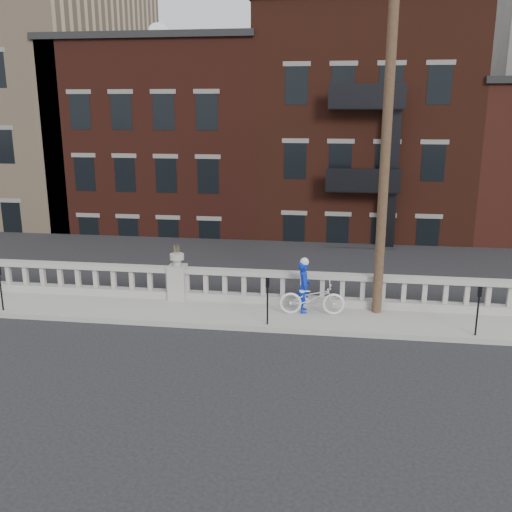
{
  "coord_description": "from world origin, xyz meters",
  "views": [
    {
      "loc": [
        4.89,
        -12.8,
        6.14
      ],
      "look_at": [
        2.62,
        3.2,
        1.85
      ],
      "focal_mm": 40.0,
      "sensor_mm": 36.0,
      "label": 1
    }
  ],
  "objects": [
    {
      "name": "parking_meter_d",
      "position": [
        8.72,
        2.15,
        1.0
      ],
      "size": [
        0.1,
        0.09,
        1.36
      ],
      "color": "black",
      "rests_on": "sidewalk"
    },
    {
      "name": "lower_level",
      "position": [
        0.56,
        23.04,
        2.63
      ],
      "size": [
        80.0,
        44.0,
        20.8
      ],
      "color": "#605E59",
      "rests_on": "ground"
    },
    {
      "name": "parking_meter_b",
      "position": [
        -4.94,
        2.15,
        1.0
      ],
      "size": [
        0.1,
        0.09,
        1.36
      ],
      "color": "black",
      "rests_on": "sidewalk"
    },
    {
      "name": "parking_meter_c",
      "position": [
        3.09,
        2.15,
        1.0
      ],
      "size": [
        0.1,
        0.09,
        1.36
      ],
      "color": "black",
      "rests_on": "sidewalk"
    },
    {
      "name": "ground",
      "position": [
        0.0,
        0.0,
        0.0
      ],
      "size": [
        120.0,
        120.0,
        0.0
      ],
      "primitive_type": "plane",
      "color": "black",
      "rests_on": "ground"
    },
    {
      "name": "planter_pedestal",
      "position": [
        0.0,
        3.95,
        0.83
      ],
      "size": [
        0.55,
        0.55,
        1.76
      ],
      "color": "gray",
      "rests_on": "sidewalk"
    },
    {
      "name": "balustrade",
      "position": [
        0.0,
        3.95,
        0.64
      ],
      "size": [
        28.0,
        0.34,
        1.03
      ],
      "color": "gray",
      "rests_on": "sidewalk"
    },
    {
      "name": "bicycle",
      "position": [
        4.29,
        3.16,
        0.65
      ],
      "size": [
        1.96,
        0.82,
        1.0
      ],
      "primitive_type": "imported",
      "rotation": [
        0.0,
        0.0,
        1.65
      ],
      "color": "white",
      "rests_on": "sidewalk"
    },
    {
      "name": "utility_pole",
      "position": [
        6.2,
        3.6,
        5.24
      ],
      "size": [
        1.6,
        0.28,
        10.0
      ],
      "color": "#422D1E",
      "rests_on": "sidewalk"
    },
    {
      "name": "cyclist",
      "position": [
        4.04,
        3.32,
        0.93
      ],
      "size": [
        0.42,
        0.6,
        1.56
      ],
      "primitive_type": "imported",
      "rotation": [
        0.0,
        0.0,
        1.65
      ],
      "color": "#0B25AD",
      "rests_on": "sidewalk"
    },
    {
      "name": "sidewalk",
      "position": [
        0.0,
        3.0,
        0.07
      ],
      "size": [
        32.0,
        2.2,
        0.15
      ],
      "primitive_type": "cube",
      "color": "gray",
      "rests_on": "ground"
    }
  ]
}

